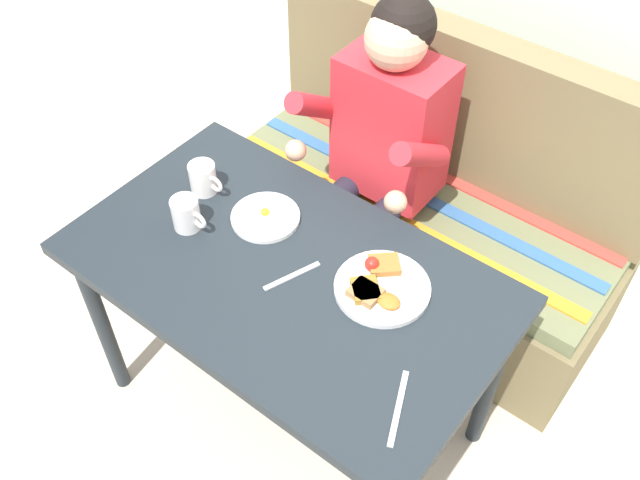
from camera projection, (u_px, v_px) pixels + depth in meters
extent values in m
plane|color=beige|center=(293.00, 407.00, 2.44)|extent=(8.00, 8.00, 0.00)
cube|color=#1E252B|center=(286.00, 274.00, 1.92)|extent=(1.20, 0.70, 0.04)
cylinder|color=#1E252B|center=(102.00, 323.00, 2.26)|extent=(0.05, 0.05, 0.69)
cylinder|color=#1E252B|center=(227.00, 221.00, 2.57)|extent=(0.05, 0.05, 0.69)
cylinder|color=#1E252B|center=(491.00, 380.00, 2.12)|extent=(0.05, 0.05, 0.69)
cube|color=brown|center=(413.00, 247.00, 2.68)|extent=(1.44, 0.56, 0.40)
cube|color=#69714C|center=(419.00, 203.00, 2.52)|extent=(1.40, 0.52, 0.06)
cube|color=brown|center=(463.00, 104.00, 2.41)|extent=(1.44, 0.12, 0.54)
cube|color=orange|center=(398.00, 218.00, 2.42)|extent=(1.38, 0.05, 0.01)
cube|color=#336099|center=(420.00, 196.00, 2.49)|extent=(1.38, 0.05, 0.01)
cube|color=#C63D33|center=(441.00, 175.00, 2.57)|extent=(1.38, 0.05, 0.01)
cube|color=red|center=(392.00, 126.00, 2.29)|extent=(0.34, 0.22, 0.48)
sphere|color=#DBAD89|center=(397.00, 39.00, 2.04)|extent=(0.19, 0.19, 0.19)
sphere|color=black|center=(403.00, 25.00, 2.03)|extent=(0.19, 0.19, 0.19)
cylinder|color=red|center=(319.00, 107.00, 2.24)|extent=(0.07, 0.29, 0.23)
cylinder|color=red|center=(421.00, 155.00, 2.08)|extent=(0.07, 0.29, 0.23)
sphere|color=#DBAD89|center=(296.00, 151.00, 2.25)|extent=(0.07, 0.07, 0.07)
sphere|color=#DBAD89|center=(395.00, 202.00, 2.09)|extent=(0.07, 0.07, 0.07)
cylinder|color=#232333|center=(338.00, 197.00, 2.41)|extent=(0.09, 0.34, 0.09)
cylinder|color=#232333|center=(308.00, 277.00, 2.50)|extent=(0.08, 0.08, 0.52)
cube|color=black|center=(298.00, 327.00, 2.64)|extent=(0.09, 0.20, 0.05)
cylinder|color=#232333|center=(379.00, 219.00, 2.33)|extent=(0.09, 0.34, 0.09)
cylinder|color=#232333|center=(346.00, 300.00, 2.43)|extent=(0.08, 0.08, 0.52)
cube|color=black|center=(335.00, 351.00, 2.57)|extent=(0.09, 0.20, 0.05)
cylinder|color=white|center=(382.00, 288.00, 1.86)|extent=(0.25, 0.25, 0.02)
cube|color=#A2622A|center=(384.00, 265.00, 1.89)|extent=(0.10, 0.10, 0.02)
cube|color=olive|center=(365.00, 292.00, 1.82)|extent=(0.08, 0.07, 0.02)
cube|color=olive|center=(365.00, 290.00, 1.83)|extent=(0.10, 0.10, 0.02)
sphere|color=red|center=(372.00, 264.00, 1.88)|extent=(0.04, 0.04, 0.04)
ellipsoid|color=#CC6623|center=(389.00, 301.00, 1.80)|extent=(0.06, 0.05, 0.02)
cylinder|color=white|center=(266.00, 217.00, 2.04)|extent=(0.20, 0.20, 0.01)
ellipsoid|color=white|center=(265.00, 214.00, 2.03)|extent=(0.09, 0.08, 0.01)
sphere|color=yellow|center=(265.00, 212.00, 2.02)|extent=(0.03, 0.03, 0.03)
cylinder|color=white|center=(186.00, 214.00, 1.99)|extent=(0.08, 0.08, 0.10)
cylinder|color=brown|center=(184.00, 203.00, 1.96)|extent=(0.07, 0.07, 0.01)
torus|color=white|center=(199.00, 221.00, 1.96)|extent=(0.05, 0.01, 0.05)
cylinder|color=white|center=(203.00, 178.00, 2.09)|extent=(0.08, 0.08, 0.10)
cylinder|color=brown|center=(201.00, 167.00, 2.06)|extent=(0.07, 0.07, 0.01)
torus|color=white|center=(216.00, 184.00, 2.06)|extent=(0.05, 0.01, 0.05)
cube|color=silver|center=(292.00, 276.00, 1.89)|extent=(0.07, 0.16, 0.00)
cube|color=silver|center=(398.00, 408.00, 1.62)|extent=(0.09, 0.19, 0.00)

